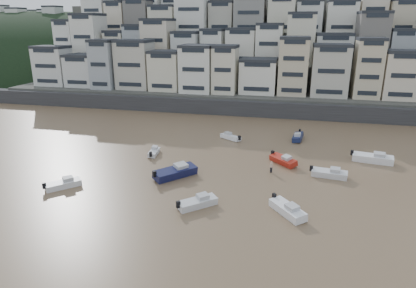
% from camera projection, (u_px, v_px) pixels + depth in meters
% --- Properties ---
extents(sea_strip, '(340.00, 340.00, 0.00)m').
position_uv_depth(sea_strip, '(31.00, 66.00, 186.89)').
color(sea_strip, '#445A61').
rests_on(sea_strip, ground).
extents(harbor_wall, '(140.00, 3.00, 3.50)m').
position_uv_depth(harbor_wall, '(248.00, 108.00, 86.42)').
color(harbor_wall, '#38383A').
rests_on(harbor_wall, ground).
extents(hillside, '(141.04, 66.00, 50.00)m').
position_uv_depth(hillside, '(279.00, 48.00, 118.75)').
color(hillside, '#4C4C47').
rests_on(hillside, ground).
extents(headland, '(216.00, 135.00, 53.33)m').
position_uv_depth(headland, '(45.00, 69.00, 174.40)').
color(headland, black).
rests_on(headland, ground).
extents(boat_a, '(5.02, 4.86, 1.44)m').
position_uv_depth(boat_a, '(197.00, 201.00, 43.60)').
color(boat_a, silver).
rests_on(boat_a, ground).
extents(boat_b, '(4.93, 5.56, 1.53)m').
position_uv_depth(boat_b, '(288.00, 208.00, 41.93)').
color(boat_b, white).
rests_on(boat_b, ground).
extents(boat_c, '(6.22, 6.71, 1.88)m').
position_uv_depth(boat_c, '(175.00, 171.00, 51.94)').
color(boat_c, '#141740').
rests_on(boat_c, ground).
extents(boat_d, '(5.47, 2.42, 1.44)m').
position_uv_depth(boat_d, '(329.00, 172.00, 51.99)').
color(boat_d, silver).
rests_on(boat_d, ground).
extents(boat_e, '(4.89, 4.90, 1.42)m').
position_uv_depth(boat_e, '(283.00, 159.00, 56.93)').
color(boat_e, '#A72114').
rests_on(boat_e, ground).
extents(boat_f, '(1.85, 4.33, 1.15)m').
position_uv_depth(boat_f, '(154.00, 151.00, 60.96)').
color(boat_f, white).
rests_on(boat_f, ground).
extents(boat_g, '(6.77, 3.19, 1.78)m').
position_uv_depth(boat_g, '(373.00, 157.00, 57.58)').
color(boat_g, white).
rests_on(boat_g, ground).
extents(boat_h, '(4.67, 3.76, 1.25)m').
position_uv_depth(boat_h, '(231.00, 136.00, 68.88)').
color(boat_h, white).
rests_on(boat_h, ground).
extents(boat_i, '(2.37, 5.43, 1.43)m').
position_uv_depth(boat_i, '(298.00, 136.00, 68.63)').
color(boat_i, '#161F45').
rests_on(boat_i, ground).
extents(boat_j, '(4.51, 4.66, 1.33)m').
position_uv_depth(boat_j, '(63.00, 183.00, 48.68)').
color(boat_j, white).
rests_on(boat_j, ground).
extents(person_pink, '(0.44, 0.44, 1.74)m').
position_uv_depth(person_pink, '(271.00, 167.00, 53.58)').
color(person_pink, tan).
rests_on(person_pink, ground).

